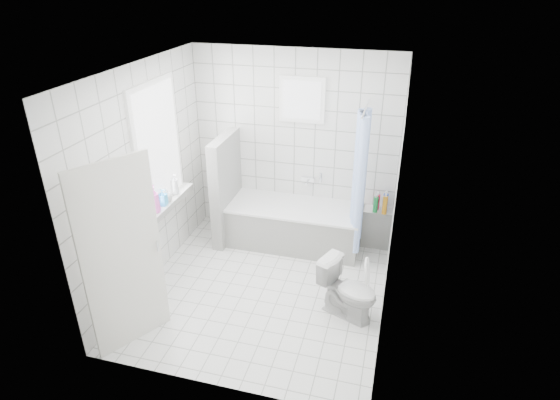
% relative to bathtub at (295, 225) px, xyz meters
% --- Properties ---
extents(ground, '(3.00, 3.00, 0.00)m').
position_rel_bathtub_xyz_m(ground, '(-0.11, -1.12, -0.29)').
color(ground, white).
rests_on(ground, ground).
extents(ceiling, '(3.00, 3.00, 0.00)m').
position_rel_bathtub_xyz_m(ceiling, '(-0.11, -1.12, 2.31)').
color(ceiling, white).
rests_on(ceiling, ground).
extents(wall_back, '(2.80, 0.02, 2.60)m').
position_rel_bathtub_xyz_m(wall_back, '(-0.11, 0.38, 1.01)').
color(wall_back, white).
rests_on(wall_back, ground).
extents(wall_front, '(2.80, 0.02, 2.60)m').
position_rel_bathtub_xyz_m(wall_front, '(-0.11, -2.62, 1.01)').
color(wall_front, white).
rests_on(wall_front, ground).
extents(wall_left, '(0.02, 3.00, 2.60)m').
position_rel_bathtub_xyz_m(wall_left, '(-1.51, -1.12, 1.01)').
color(wall_left, white).
rests_on(wall_left, ground).
extents(wall_right, '(0.02, 3.00, 2.60)m').
position_rel_bathtub_xyz_m(wall_right, '(1.29, -1.12, 1.01)').
color(wall_right, white).
rests_on(wall_right, ground).
extents(window_left, '(0.01, 0.90, 1.40)m').
position_rel_bathtub_xyz_m(window_left, '(-1.46, -0.82, 1.31)').
color(window_left, white).
rests_on(window_left, wall_left).
extents(window_back, '(0.50, 0.01, 0.50)m').
position_rel_bathtub_xyz_m(window_back, '(-0.01, 0.33, 1.66)').
color(window_back, white).
rests_on(window_back, wall_back).
extents(window_sill, '(0.18, 1.02, 0.08)m').
position_rel_bathtub_xyz_m(window_sill, '(-1.42, -0.82, 0.57)').
color(window_sill, white).
rests_on(window_sill, wall_left).
extents(door, '(0.44, 0.71, 2.00)m').
position_rel_bathtub_xyz_m(door, '(-1.16, -2.26, 0.71)').
color(door, silver).
rests_on(door, ground).
extents(bathtub, '(1.80, 0.77, 0.58)m').
position_rel_bathtub_xyz_m(bathtub, '(0.00, 0.00, 0.00)').
color(bathtub, white).
rests_on(bathtub, ground).
extents(partition_wall, '(0.15, 0.85, 1.50)m').
position_rel_bathtub_xyz_m(partition_wall, '(-0.97, -0.05, 0.46)').
color(partition_wall, white).
rests_on(partition_wall, ground).
extents(tiled_ledge, '(0.40, 0.24, 0.55)m').
position_rel_bathtub_xyz_m(tiled_ledge, '(1.10, 0.25, -0.02)').
color(tiled_ledge, white).
rests_on(tiled_ledge, ground).
extents(toilet, '(0.74, 0.59, 0.66)m').
position_rel_bathtub_xyz_m(toilet, '(0.92, -1.31, 0.04)').
color(toilet, silver).
rests_on(toilet, ground).
extents(curtain_rod, '(0.02, 0.80, 0.02)m').
position_rel_bathtub_xyz_m(curtain_rod, '(0.84, -0.02, 1.71)').
color(curtain_rod, silver).
rests_on(curtain_rod, wall_back).
extents(shower_curtain, '(0.14, 0.48, 1.78)m').
position_rel_bathtub_xyz_m(shower_curtain, '(0.84, -0.16, 0.81)').
color(shower_curtain, '#5383F4').
rests_on(shower_curtain, curtain_rod).
extents(tub_faucet, '(0.18, 0.06, 0.06)m').
position_rel_bathtub_xyz_m(tub_faucet, '(0.10, 0.33, 0.56)').
color(tub_faucet, silver).
rests_on(tub_faucet, wall_back).
extents(sill_bottles, '(0.17, 0.65, 0.33)m').
position_rel_bathtub_xyz_m(sill_bottles, '(-1.41, -0.96, 0.74)').
color(sill_bottles, silver).
rests_on(sill_bottles, window_sill).
extents(ledge_bottles, '(0.19, 0.17, 0.25)m').
position_rel_bathtub_xyz_m(ledge_bottles, '(1.13, 0.21, 0.38)').
color(ledge_bottles, blue).
rests_on(ledge_bottles, tiled_ledge).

